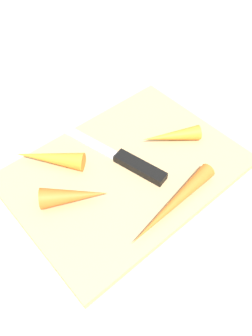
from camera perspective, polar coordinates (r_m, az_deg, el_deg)
name	(u,v)px	position (r m, az deg, el deg)	size (l,w,h in m)	color
ground_plane	(126,173)	(0.56, 0.00, -0.78)	(1.40, 1.40, 0.00)	#C6B793
cutting_board	(126,170)	(0.55, 0.00, -0.39)	(0.36, 0.26, 0.01)	tan
knife	(133,164)	(0.55, 1.19, 0.71)	(0.06, 0.20, 0.01)	#B7B7BC
carrot_longest	(172,205)	(0.50, 7.59, -6.15)	(0.02, 0.02, 0.17)	orange
carrot_shortest	(75,196)	(0.50, -8.52, -4.70)	(0.03, 0.03, 0.10)	orange
carrot_short	(171,136)	(0.59, 7.56, 5.31)	(0.03, 0.03, 0.10)	orange
carrot_long	(50,158)	(0.56, -12.60, 1.65)	(0.03, 0.03, 0.11)	orange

